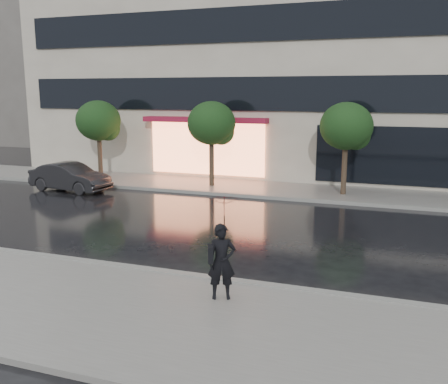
% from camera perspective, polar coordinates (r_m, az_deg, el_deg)
% --- Properties ---
extents(ground, '(120.00, 120.00, 0.00)m').
position_cam_1_polar(ground, '(13.20, -4.87, -8.07)').
color(ground, black).
rests_on(ground, ground).
extents(sidewalk_near, '(60.00, 4.50, 0.12)m').
position_cam_1_polar(sidewalk_near, '(10.52, -12.41, -13.16)').
color(sidewalk_near, slate).
rests_on(sidewalk_near, ground).
extents(sidewalk_far, '(60.00, 3.50, 0.12)m').
position_cam_1_polar(sidewalk_far, '(22.59, 5.94, 0.26)').
color(sidewalk_far, slate).
rests_on(sidewalk_far, ground).
extents(curb_near, '(60.00, 0.25, 0.14)m').
position_cam_1_polar(curb_near, '(12.32, -6.82, -9.19)').
color(curb_near, gray).
rests_on(curb_near, ground).
extents(curb_far, '(60.00, 0.25, 0.14)m').
position_cam_1_polar(curb_far, '(20.93, 4.79, -0.58)').
color(curb_far, gray).
rests_on(curb_far, ground).
extents(office_building, '(30.00, 12.76, 18.00)m').
position_cam_1_polar(office_building, '(30.10, 10.05, 20.01)').
color(office_building, beige).
rests_on(office_building, ground).
extents(bg_building_left, '(14.00, 10.00, 12.00)m').
position_cam_1_polar(bg_building_left, '(49.97, -22.57, 12.35)').
color(bg_building_left, '#59544F').
rests_on(bg_building_left, ground).
extents(tree_far_west, '(2.20, 2.20, 3.99)m').
position_cam_1_polar(tree_far_west, '(25.64, -14.02, 7.75)').
color(tree_far_west, '#33261C').
rests_on(tree_far_west, ground).
extents(tree_mid_west, '(2.20, 2.20, 3.99)m').
position_cam_1_polar(tree_mid_west, '(22.89, -1.28, 7.69)').
color(tree_mid_west, '#33261C').
rests_on(tree_mid_west, ground).
extents(tree_mid_east, '(2.20, 2.20, 3.99)m').
position_cam_1_polar(tree_mid_east, '(21.49, 13.96, 7.12)').
color(tree_mid_east, '#33261C').
rests_on(tree_mid_east, ground).
extents(parked_car, '(3.99, 1.82, 1.27)m').
position_cam_1_polar(parked_car, '(23.45, -17.19, 1.64)').
color(parked_car, black).
rests_on(parked_car, ground).
extents(pedestrian_with_umbrella, '(1.11, 1.12, 2.21)m').
position_cam_1_polar(pedestrian_with_umbrella, '(10.26, -0.10, -4.69)').
color(pedestrian_with_umbrella, black).
rests_on(pedestrian_with_umbrella, sidewalk_near).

